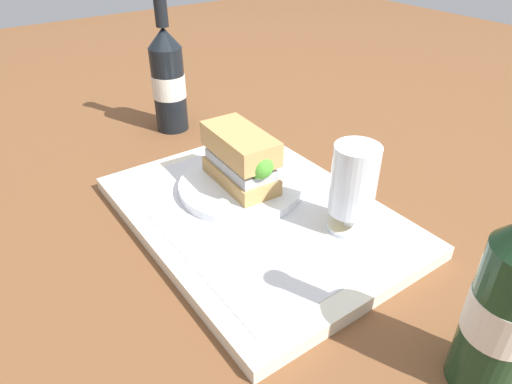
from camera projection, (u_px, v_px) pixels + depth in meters
ground_plane at (256, 220)px, 0.67m from camera, size 3.00×3.00×0.00m
tray at (256, 215)px, 0.67m from camera, size 0.44×0.32×0.02m
placemat at (256, 209)px, 0.66m from camera, size 0.38×0.27×0.00m
plate at (241, 186)px, 0.70m from camera, size 0.19×0.19×0.01m
sandwich at (241, 158)px, 0.67m from camera, size 0.14×0.07×0.08m
beer_glass at (354, 183)px, 0.59m from camera, size 0.06×0.06×0.12m
beer_bottle at (509, 304)px, 0.40m from camera, size 0.07×0.07×0.27m
second_bottle at (168, 79)px, 0.89m from camera, size 0.07×0.07×0.27m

